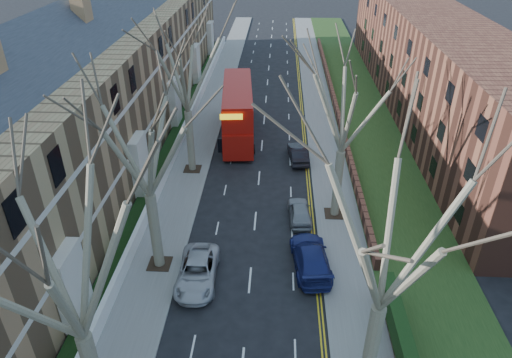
# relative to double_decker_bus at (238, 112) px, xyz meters

# --- Properties ---
(pavement_left) EXTENTS (3.00, 102.00, 0.12)m
(pavement_left) POSITION_rel_double_decker_bus_xyz_m (-3.60, 3.96, -2.36)
(pavement_left) COLOR slate
(pavement_left) RESTS_ON ground
(pavement_right) EXTENTS (3.00, 102.00, 0.12)m
(pavement_right) POSITION_rel_double_decker_bus_xyz_m (8.40, 3.96, -2.36)
(pavement_right) COLOR slate
(pavement_right) RESTS_ON ground
(terrace_left) EXTENTS (9.70, 78.00, 13.60)m
(terrace_left) POSITION_rel_double_decker_bus_xyz_m (-11.25, -4.04, 3.11)
(terrace_left) COLOR #9B754F
(terrace_left) RESTS_ON ground
(flats_right) EXTENTS (13.97, 54.00, 10.00)m
(flats_right) POSITION_rel_double_decker_bus_xyz_m (19.86, 7.96, 2.56)
(flats_right) COLOR brown
(flats_right) RESTS_ON ground
(front_wall_left) EXTENTS (0.30, 78.00, 1.00)m
(front_wall_left) POSITION_rel_double_decker_bus_xyz_m (-5.25, -4.04, -1.80)
(front_wall_left) COLOR white
(front_wall_left) RESTS_ON ground
(grass_verge_right) EXTENTS (6.00, 102.00, 0.06)m
(grass_verge_right) POSITION_rel_double_decker_bus_xyz_m (12.90, 3.96, -2.27)
(grass_verge_right) COLOR #1E3B15
(grass_verge_right) RESTS_ON ground
(tree_left_mid) EXTENTS (10.50, 10.50, 14.71)m
(tree_left_mid) POSITION_rel_double_decker_bus_xyz_m (-3.30, -29.04, 7.14)
(tree_left_mid) COLOR #6E654E
(tree_left_mid) RESTS_ON ground
(tree_left_far) EXTENTS (10.15, 10.15, 14.22)m
(tree_left_far) POSITION_rel_double_decker_bus_xyz_m (-3.30, -19.04, 6.82)
(tree_left_far) COLOR #6E654E
(tree_left_far) RESTS_ON ground
(tree_left_dist) EXTENTS (10.50, 10.50, 14.71)m
(tree_left_dist) POSITION_rel_double_decker_bus_xyz_m (-3.30, -7.04, 7.14)
(tree_left_dist) COLOR #6E654E
(tree_left_dist) RESTS_ON ground
(tree_right_mid) EXTENTS (10.50, 10.50, 14.71)m
(tree_right_mid) POSITION_rel_double_decker_bus_xyz_m (8.10, -27.04, 7.14)
(tree_right_mid) COLOR #6E654E
(tree_right_mid) RESTS_ON ground
(tree_right_far) EXTENTS (10.15, 10.15, 14.22)m
(tree_right_far) POSITION_rel_double_decker_bus_xyz_m (8.10, -13.04, 6.82)
(tree_right_far) COLOR #6E654E
(tree_right_far) RESTS_ON ground
(double_decker_bus) EXTENTS (3.70, 11.97, 4.90)m
(double_decker_bus) POSITION_rel_double_decker_bus_xyz_m (0.00, 0.00, 0.00)
(double_decker_bus) COLOR #A3120B
(double_decker_bus) RESTS_ON ground
(car_left_far) EXTENTS (2.36, 4.97, 1.37)m
(car_left_far) POSITION_rel_double_decker_bus_xyz_m (-0.71, -20.23, -1.73)
(car_left_far) COLOR #AEAEB4
(car_left_far) RESTS_ON ground
(car_right_near) EXTENTS (2.69, 5.46, 1.53)m
(car_right_near) POSITION_rel_double_decker_bus_xyz_m (6.06, -18.67, -1.66)
(car_right_near) COLOR navy
(car_right_near) RESTS_ON ground
(car_right_mid) EXTENTS (1.77, 3.89, 1.29)m
(car_right_mid) POSITION_rel_double_decker_bus_xyz_m (5.54, -13.67, -1.77)
(car_right_mid) COLOR gray
(car_right_mid) RESTS_ON ground
(car_right_far) EXTENTS (1.88, 4.28, 1.37)m
(car_right_far) POSITION_rel_double_decker_bus_xyz_m (5.67, -4.77, -1.74)
(car_right_far) COLOR black
(car_right_far) RESTS_ON ground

